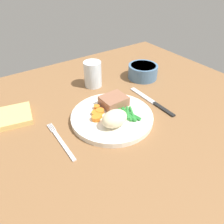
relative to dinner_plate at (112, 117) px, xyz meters
The scene contains 11 objects.
dining_table 5.22cm from the dinner_plate, 144.31° to the left, with size 120.00×90.00×2.00cm.
dinner_plate is the anchor object (origin of this frame).
meat_portion 5.62cm from the dinner_plate, 49.40° to the left, with size 7.79×6.58×3.05cm, color #936047.
mashed_potatoes 5.90cm from the dinner_plate, 116.57° to the right, with size 7.56×5.47×4.78cm, color beige.
carrot_slices 4.63cm from the dinner_plate, 149.08° to the left, with size 5.35×6.90×1.29cm.
green_beans 4.95cm from the dinner_plate, 37.27° to the right, with size 5.83×9.16×0.87cm.
fork 16.81cm from the dinner_plate, behind, with size 1.44×16.60×0.40cm.
knife 16.30cm from the dinner_plate, ahead, with size 1.70×20.50×0.64cm.
water_glass 22.00cm from the dinner_plate, 74.43° to the left, with size 6.46×6.46×9.44cm.
salad_bowl 29.68cm from the dinner_plate, 31.00° to the left, with size 11.56×11.56×5.36cm.
napkin 31.40cm from the dinner_plate, 146.33° to the left, with size 13.80×10.51×1.72cm, color #DBBC6B.
Camera 1 is at (-24.90, -44.79, 42.40)cm, focal length 34.32 mm.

